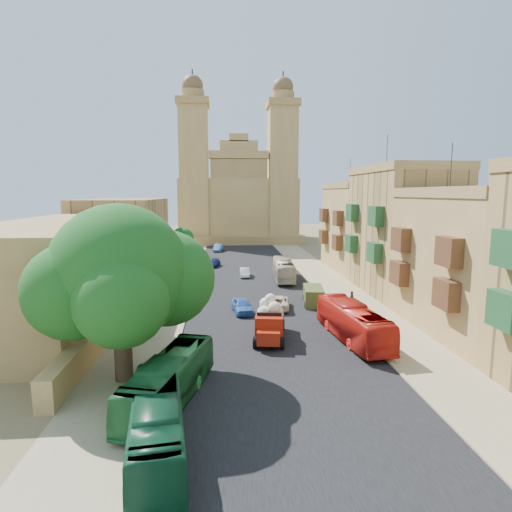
{
  "coord_description": "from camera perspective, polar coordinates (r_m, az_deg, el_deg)",
  "views": [
    {
      "loc": [
        -3.67,
        -20.32,
        10.83
      ],
      "look_at": [
        0.0,
        26.0,
        4.0
      ],
      "focal_mm": 30.0,
      "sensor_mm": 36.0,
      "label": 1
    }
  ],
  "objects": [
    {
      "name": "ground",
      "position": [
        23.32,
        5.36,
        -19.35
      ],
      "size": [
        260.0,
        260.0,
        0.0
      ],
      "primitive_type": "plane",
      "color": "brown"
    },
    {
      "name": "road_surface",
      "position": [
        51.6,
        -0.35,
        -3.75
      ],
      "size": [
        14.0,
        140.0,
        0.01
      ],
      "primitive_type": "cube",
      "color": "black",
      "rests_on": "ground"
    },
    {
      "name": "sidewalk_east",
      "position": [
        53.13,
        9.94,
        -3.52
      ],
      "size": [
        5.0,
        140.0,
        0.01
      ],
      "primitive_type": "cube",
      "color": "#948361",
      "rests_on": "ground"
    },
    {
      "name": "sidewalk_west",
      "position": [
        51.8,
        -10.91,
        -3.85
      ],
      "size": [
        5.0,
        140.0,
        0.01
      ],
      "primitive_type": "cube",
      "color": "#948361",
      "rests_on": "ground"
    },
    {
      "name": "kerb_east",
      "position": [
        52.56,
        7.3,
        -3.53
      ],
      "size": [
        0.25,
        140.0,
        0.12
      ],
      "primitive_type": "cube",
      "color": "#948361",
      "rests_on": "ground"
    },
    {
      "name": "kerb_west",
      "position": [
        51.57,
        -8.15,
        -3.78
      ],
      "size": [
        0.25,
        140.0,
        0.12
      ],
      "primitive_type": "cube",
      "color": "#948361",
      "rests_on": "ground"
    },
    {
      "name": "townhouse_b",
      "position": [
        37.32,
        27.24,
        -0.54
      ],
      "size": [
        9.0,
        14.0,
        14.9
      ],
      "color": "#9F7D47",
      "rests_on": "ground"
    },
    {
      "name": "townhouse_c",
      "position": [
        49.55,
        18.86,
        3.37
      ],
      "size": [
        9.0,
        14.0,
        17.4
      ],
      "color": "#A9854D",
      "rests_on": "ground"
    },
    {
      "name": "townhouse_d",
      "position": [
        62.66,
        13.76,
        3.84
      ],
      "size": [
        9.0,
        14.0,
        15.9
      ],
      "color": "#9F7D47",
      "rests_on": "ground"
    },
    {
      "name": "west_wall",
      "position": [
        42.46,
        -16.48,
        -5.51
      ],
      "size": [
        1.0,
        40.0,
        1.8
      ],
      "primitive_type": "cube",
      "color": "#9F7D47",
      "rests_on": "ground"
    },
    {
      "name": "west_building_low",
      "position": [
        41.45,
        -24.7,
        -1.61
      ],
      "size": [
        10.0,
        28.0,
        8.4
      ],
      "primitive_type": "cube",
      "color": "olive",
      "rests_on": "ground"
    },
    {
      "name": "west_building_mid",
      "position": [
        66.16,
        -17.04,
        2.94
      ],
      "size": [
        10.0,
        22.0,
        10.0
      ],
      "primitive_type": "cube",
      "color": "#A9854D",
      "rests_on": "ground"
    },
    {
      "name": "church",
      "position": [
        99.01,
        -2.43,
        7.59
      ],
      "size": [
        28.0,
        22.5,
        36.3
      ],
      "color": "#9F7D47",
      "rests_on": "ground"
    },
    {
      "name": "ficus_tree",
      "position": [
        25.44,
        -17.5,
        -2.76
      ],
      "size": [
        10.31,
        9.48,
        10.31
      ],
      "color": "#3C2C1E",
      "rests_on": "ground"
    },
    {
      "name": "street_tree_a",
      "position": [
        33.79,
        -15.26,
        -4.82
      ],
      "size": [
        3.21,
        3.21,
        4.93
      ],
      "color": "#3C2C1E",
      "rests_on": "ground"
    },
    {
      "name": "street_tree_b",
      "position": [
        45.35,
        -12.5,
        -1.0
      ],
      "size": [
        3.51,
        3.51,
        5.39
      ],
      "color": "#3C2C1E",
      "rests_on": "ground"
    },
    {
      "name": "street_tree_c",
      "position": [
        57.24,
        -10.83,
        0.16
      ],
      "size": [
        2.74,
        2.74,
        4.22
      ],
      "color": "#3C2C1E",
      "rests_on": "ground"
    },
    {
      "name": "street_tree_d",
      "position": [
        68.99,
        -9.78,
        2.3
      ],
      "size": [
        3.58,
        3.58,
        5.51
      ],
      "color": "#3C2C1E",
      "rests_on": "ground"
    },
    {
      "name": "red_truck",
      "position": [
        32.33,
        1.85,
        -8.54
      ],
      "size": [
        2.92,
        5.8,
        3.26
      ],
      "color": "#9B1E0B",
      "rests_on": "ground"
    },
    {
      "name": "olive_pickup",
      "position": [
        42.48,
        7.66,
        -5.32
      ],
      "size": [
        2.34,
        4.34,
        1.71
      ],
      "color": "#46521E",
      "rests_on": "ground"
    },
    {
      "name": "bus_green_south",
      "position": [
        19.78,
        -13.04,
        -20.91
      ],
      "size": [
        3.24,
        9.01,
        2.46
      ],
      "primitive_type": "imported",
      "rotation": [
        0.0,
        0.0,
        0.14
      ],
      "color": "#11492C",
      "rests_on": "ground"
    },
    {
      "name": "bus_green_north",
      "position": [
        23.55,
        -11.46,
        -15.83
      ],
      "size": [
        4.41,
        9.17,
        2.49
      ],
      "primitive_type": "imported",
      "rotation": [
        0.0,
        0.0,
        -0.27
      ],
      "color": "#1D672F",
      "rests_on": "ground"
    },
    {
      "name": "bus_red_east",
      "position": [
        32.8,
        12.81,
        -8.65
      ],
      "size": [
        3.34,
        9.86,
        2.69
      ],
      "primitive_type": "imported",
      "rotation": [
        0.0,
        0.0,
        3.25
      ],
      "color": "red",
      "rests_on": "ground"
    },
    {
      "name": "bus_cream_east",
      "position": [
        54.0,
        3.71,
        -1.81
      ],
      "size": [
        2.81,
        9.52,
        2.62
      ],
      "primitive_type": "imported",
      "rotation": [
        0.0,
        0.0,
        3.08
      ],
      "color": "#C4B49B",
      "rests_on": "ground"
    },
    {
      "name": "car_blue_a",
      "position": [
        39.29,
        -1.85,
        -6.63
      ],
      "size": [
        2.07,
        4.09,
        1.33
      ],
      "primitive_type": "imported",
      "rotation": [
        0.0,
        0.0,
        0.13
      ],
      "color": "#3466B9",
      "rests_on": "ground"
    },
    {
      "name": "car_white_a",
      "position": [
        55.93,
        -1.5,
        -2.22
      ],
      "size": [
        1.22,
        3.43,
        1.13
      ],
      "primitive_type": "imported",
      "rotation": [
        0.0,
        0.0,
        -0.01
      ],
      "color": "silver",
      "rests_on": "ground"
    },
    {
      "name": "car_cream",
      "position": [
        40.77,
        2.92,
        -6.14
      ],
      "size": [
        2.67,
        4.75,
        1.25
      ],
      "primitive_type": "imported",
      "rotation": [
        0.0,
        0.0,
        3.01
      ],
      "color": "beige",
      "rests_on": "ground"
    },
    {
      "name": "car_dkblue",
      "position": [
        63.91,
        -5.66,
        -0.94
      ],
      "size": [
        2.27,
        3.97,
        1.08
      ],
      "primitive_type": "imported",
      "rotation": [
        0.0,
        0.0,
        -0.21
      ],
      "color": "#111754",
      "rests_on": "ground"
    },
    {
      "name": "car_white_b",
      "position": [
        56.72,
        3.84,
        -2.06
      ],
      "size": [
        1.69,
        3.57,
        1.18
      ],
      "primitive_type": "imported",
      "rotation": [
        0.0,
        0.0,
        3.05
      ],
      "color": "white",
      "rests_on": "ground"
    },
    {
      "name": "car_blue_b",
      "position": [
        80.83,
        -5.06,
        1.11
      ],
      "size": [
        2.03,
        4.23,
        1.34
      ],
      "primitive_type": "imported",
      "rotation": [
        0.0,
        0.0,
        -0.16
      ],
      "color": "#4280BA",
      "rests_on": "ground"
    },
    {
      "name": "pedestrian_a",
      "position": [
        33.04,
        15.68,
        -9.45
      ],
      "size": [
        0.67,
        0.45,
        1.8
      ],
      "primitive_type": "imported",
      "rotation": [
        0.0,
        0.0,
        3.18
      ],
      "color": "#29282A",
      "rests_on": "ground"
    },
    {
      "name": "pedestrian_c",
      "position": [
        42.09,
        12.64,
        -5.63
      ],
      "size": [
        0.39,
        0.94,
        1.6
      ],
      "primitive_type": "imported",
      "rotation": [
        0.0,
        0.0,
        4.71
      ],
      "color": "#39373F",
      "rests_on": "ground"
    }
  ]
}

